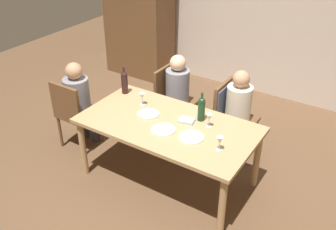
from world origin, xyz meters
The scene contains 19 objects.
ground_plane centered at (0.00, 0.00, 0.00)m, with size 10.00×10.00×0.00m, color brown.
rear_room_partition centered at (0.00, 2.70, 1.35)m, with size 6.40×0.12×2.70m, color beige.
armoire_cabinet centered at (-2.03, 2.25, 1.10)m, with size 1.18×0.62×2.18m.
dining_table centered at (0.00, 0.00, 0.67)m, with size 1.87×1.00×0.75m.
chair_far_right centered at (0.30, 0.88, 0.59)m, with size 0.46×0.44×0.92m.
chair_far_left centered at (-0.51, 0.88, 0.53)m, with size 0.44×0.44×0.92m.
chair_left_end centered at (-1.31, -0.09, 0.53)m, with size 0.44×0.44×0.92m.
person_woman_host centered at (0.45, 0.88, 0.65)m, with size 0.34×0.30×1.12m.
person_man_bearded centered at (-0.39, 0.88, 0.65)m, with size 0.35×0.30×1.12m.
person_man_guest centered at (-1.31, 0.03, 0.66)m, with size 0.31×0.35×1.13m.
wine_bottle_tall_green centered at (0.26, 0.25, 0.89)m, with size 0.08×0.08×0.32m.
wine_bottle_dark_red centered at (-0.81, 0.30, 0.90)m, with size 0.08×0.08×0.34m.
wine_glass_near_left centered at (0.66, -0.14, 0.86)m, with size 0.07×0.07×0.15m.
wine_glass_centre centered at (0.39, 0.17, 0.86)m, with size 0.07×0.07×0.15m.
wine_glass_near_right centered at (-0.46, 0.18, 0.86)m, with size 0.07×0.07×0.15m.
dinner_plate_host centered at (0.03, -0.14, 0.76)m, with size 0.25×0.25×0.01m, color white.
dinner_plate_guest_left centered at (-0.28, 0.04, 0.76)m, with size 0.24×0.24×0.01m, color silver.
dinner_plate_guest_right centered at (0.34, -0.10, 0.76)m, with size 0.25×0.25×0.01m, color white.
folded_napkin centered at (0.15, 0.13, 0.77)m, with size 0.16×0.12×0.03m, color #ADC6D6.
Camera 1 is at (1.83, -2.86, 2.87)m, focal length 40.75 mm.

